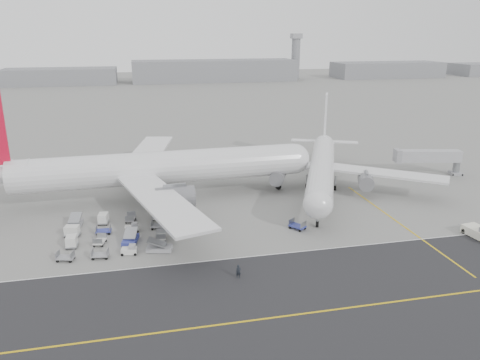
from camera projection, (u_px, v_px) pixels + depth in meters
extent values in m
plane|color=gray|center=(238.00, 251.00, 71.44)|extent=(700.00, 700.00, 0.00)
cube|color=#29292B|center=(311.00, 313.00, 55.72)|extent=(220.00, 32.00, 0.02)
cube|color=gold|center=(311.00, 313.00, 55.71)|extent=(220.00, 0.30, 0.01)
cube|color=silver|center=(273.00, 254.00, 70.42)|extent=(220.00, 0.25, 0.01)
cube|color=gold|center=(398.00, 222.00, 82.29)|extent=(0.30, 40.00, 0.01)
cylinder|color=gray|center=(296.00, 59.00, 334.53)|extent=(6.00, 6.00, 28.00)
cube|color=#97979C|center=(296.00, 36.00, 329.86)|extent=(7.00, 7.00, 3.50)
cylinder|color=silver|center=(161.00, 168.00, 91.93)|extent=(55.95, 7.98, 6.40)
sphere|color=silver|center=(294.00, 159.00, 98.43)|extent=(6.27, 6.27, 6.27)
cube|color=silver|center=(0.00, 167.00, 89.87)|extent=(3.35, 10.29, 0.25)
cube|color=silver|center=(162.00, 200.00, 76.28)|extent=(14.80, 31.32, 0.45)
cube|color=silver|center=(149.00, 152.00, 107.42)|extent=(13.21, 31.37, 0.45)
cylinder|color=slate|center=(175.00, 198.00, 82.27)|extent=(6.91, 4.16, 3.97)
cylinder|color=slate|center=(163.00, 164.00, 103.66)|extent=(6.91, 4.16, 3.97)
cylinder|color=black|center=(278.00, 187.00, 99.43)|extent=(1.22, 0.53, 1.21)
cylinder|color=black|center=(154.00, 203.00, 89.70)|extent=(1.22, 0.53, 1.21)
cylinder|color=black|center=(151.00, 191.00, 96.79)|extent=(1.22, 0.53, 1.21)
cylinder|color=gray|center=(279.00, 179.00, 98.92)|extent=(0.36, 0.36, 3.36)
cylinder|color=silver|center=(322.00, 168.00, 96.61)|extent=(21.83, 41.67, 4.96)
sphere|color=silver|center=(318.00, 205.00, 76.35)|extent=(4.86, 4.86, 4.86)
cone|color=silver|center=(324.00, 142.00, 117.75)|extent=(7.47, 9.53, 4.47)
cube|color=silver|center=(326.00, 115.00, 116.17)|extent=(2.36, 4.56, 10.56)
cube|color=silver|center=(307.00, 141.00, 119.24)|extent=(8.21, 5.34, 0.25)
cube|color=silver|center=(342.00, 142.00, 117.66)|extent=(8.21, 5.34, 0.25)
cube|color=silver|center=(260.00, 167.00, 100.17)|extent=(24.30, 9.14, 0.45)
cube|color=silver|center=(386.00, 173.00, 95.41)|extent=(22.06, 18.66, 0.45)
cylinder|color=slate|center=(278.00, 176.00, 97.82)|extent=(4.93, 6.07, 3.08)
cylinder|color=slate|center=(366.00, 181.00, 94.55)|extent=(4.93, 6.07, 3.08)
cylinder|color=black|center=(317.00, 224.00, 80.20)|extent=(0.89, 1.19, 1.08)
cylinder|color=black|center=(307.00, 186.00, 100.01)|extent=(0.89, 1.19, 1.08)
cylinder|color=black|center=(335.00, 188.00, 98.92)|extent=(0.89, 1.19, 1.08)
cylinder|color=gray|center=(318.00, 217.00, 79.80)|extent=(0.36, 0.36, 2.61)
cylinder|color=gray|center=(464.00, 227.00, 79.17)|extent=(0.45, 2.44, 0.15)
cylinder|color=black|center=(464.00, 231.00, 77.61)|extent=(0.48, 0.89, 0.85)
cylinder|color=black|center=(475.00, 229.00, 78.39)|extent=(0.48, 0.89, 0.85)
cylinder|color=gray|center=(456.00, 167.00, 109.30)|extent=(1.58, 1.58, 3.95)
cube|color=#97979C|center=(455.00, 173.00, 109.79)|extent=(3.08, 3.08, 0.69)
cube|color=#A3A3A8|center=(428.00, 156.00, 108.59)|extent=(15.06, 6.05, 2.57)
cube|color=#97979C|center=(397.00, 156.00, 108.65)|extent=(1.87, 3.35, 2.96)
cylinder|color=black|center=(458.00, 172.00, 110.83)|extent=(0.42, 0.64, 0.59)
imported|color=black|center=(238.00, 272.00, 63.37)|extent=(0.75, 0.53, 1.93)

